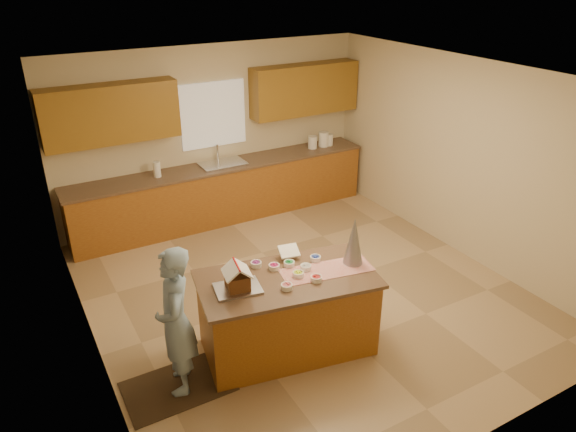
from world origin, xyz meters
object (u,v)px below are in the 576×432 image
(tinsel_tree, at_px, (354,241))
(gingerbread_house, at_px, (237,279))
(island_base, at_px, (287,315))
(boy, at_px, (176,322))

(tinsel_tree, relative_size, gingerbread_house, 1.70)
(tinsel_tree, distance_m, gingerbread_house, 1.29)
(tinsel_tree, bearing_deg, gingerbread_house, 173.99)
(island_base, height_order, gingerbread_house, gingerbread_house)
(boy, relative_size, gingerbread_house, 4.84)
(island_base, bearing_deg, tinsel_tree, 3.67)
(tinsel_tree, distance_m, boy, 1.97)
(island_base, relative_size, gingerbread_house, 5.55)
(gingerbread_house, bearing_deg, island_base, -5.11)
(island_base, xyz_separation_m, boy, (-1.18, 0.01, 0.35))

